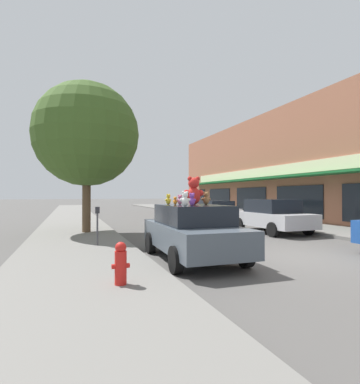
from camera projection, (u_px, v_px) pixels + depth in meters
ground_plane at (294, 257)px, 8.68m from camera, size 260.00×260.00×0.00m
sidewalk_near at (81, 273)px, 6.63m from camera, size 3.50×90.00×0.15m
storefront_row at (356, 164)px, 20.88m from camera, size 11.45×37.39×7.98m
plush_art_car at (193, 231)px, 8.37m from camera, size 2.12×4.19×1.53m
teddy_bear_giant at (194, 191)px, 8.67m from camera, size 0.62×0.41×0.82m
teddy_bear_brown at (206, 198)px, 8.80m from camera, size 0.29×0.19×0.38m
teddy_bear_white at (185, 199)px, 7.39m from camera, size 0.28×0.18×0.38m
teddy_bear_orange at (175, 201)px, 8.80m from camera, size 0.14×0.17×0.23m
teddy_bear_blue at (194, 200)px, 9.05m from camera, size 0.20×0.20×0.30m
teddy_bear_yellow at (168, 199)px, 8.94m from camera, size 0.23×0.19×0.31m
teddy_bear_pink at (180, 200)px, 8.78m from camera, size 0.22×0.15×0.29m
teddy_bear_purple at (192, 199)px, 7.90m from camera, size 0.26×0.17×0.34m
parked_car_far_center at (272, 215)px, 14.37m from camera, size 2.12×4.22×1.60m
parked_car_far_right at (214, 210)px, 20.11m from camera, size 2.01×4.20×1.42m
street_tree at (87, 135)px, 13.46m from camera, size 4.67×4.67×6.73m
fire_hydrant at (121, 263)px, 5.55m from camera, size 0.33×0.22×0.79m
parking_meter at (97, 221)px, 9.91m from camera, size 0.14×0.10×1.27m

